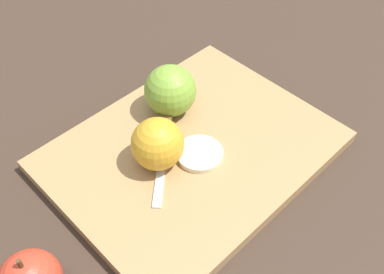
% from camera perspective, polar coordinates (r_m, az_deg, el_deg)
% --- Properties ---
extents(ground_plane, '(4.00, 4.00, 0.00)m').
position_cam_1_polar(ground_plane, '(0.64, 0.00, -2.34)').
color(ground_plane, '#38281E').
extents(cutting_board, '(0.43, 0.36, 0.02)m').
position_cam_1_polar(cutting_board, '(0.63, 0.00, -1.80)').
color(cutting_board, '#A37A4C').
rests_on(cutting_board, ground_plane).
extents(apple_half_left, '(0.08, 0.08, 0.08)m').
position_cam_1_polar(apple_half_left, '(0.65, -2.80, 5.90)').
color(apple_half_left, olive).
rests_on(apple_half_left, cutting_board).
extents(apple_half_right, '(0.07, 0.07, 0.07)m').
position_cam_1_polar(apple_half_right, '(0.58, -4.42, -0.87)').
color(apple_half_right, gold).
rests_on(apple_half_right, cutting_board).
extents(knife, '(0.14, 0.09, 0.02)m').
position_cam_1_polar(knife, '(0.62, -3.72, -0.03)').
color(knife, silver).
rests_on(knife, cutting_board).
extents(apple_slice, '(0.06, 0.06, 0.01)m').
position_cam_1_polar(apple_slice, '(0.61, 0.98, -2.14)').
color(apple_slice, beige).
rests_on(apple_slice, cutting_board).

